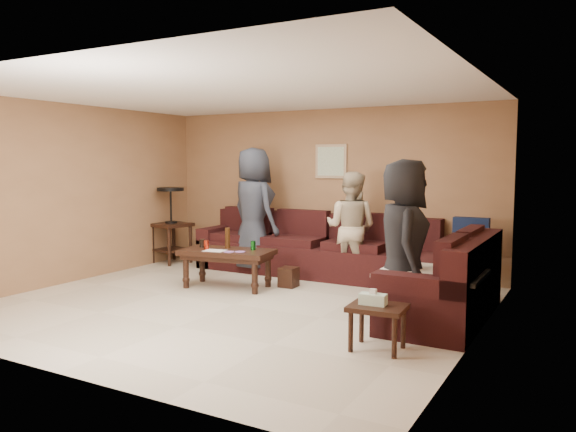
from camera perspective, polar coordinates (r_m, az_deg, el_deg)
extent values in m
plane|color=beige|center=(6.79, -5.41, -8.95)|extent=(5.50, 5.50, 0.00)
cube|color=white|center=(6.61, -5.61, 12.07)|extent=(5.50, 5.00, 0.10)
cube|color=#946946|center=(8.75, 3.84, 2.62)|extent=(5.50, 0.10, 2.50)
cube|color=#946946|center=(4.75, -22.91, -0.26)|extent=(5.50, 0.10, 2.50)
cube|color=#946946|center=(8.46, -21.04, 2.16)|extent=(0.10, 5.00, 2.50)
cube|color=#946946|center=(5.51, 18.73, 0.62)|extent=(0.10, 5.00, 2.50)
cube|color=black|center=(8.47, 2.49, -4.46)|extent=(3.70, 0.90, 0.45)
cube|color=black|center=(8.69, 3.48, -1.20)|extent=(3.70, 0.24, 0.45)
cube|color=black|center=(9.35, -7.04, -2.99)|extent=(0.24, 0.90, 0.63)
cube|color=black|center=(6.35, 15.40, -8.05)|extent=(0.90, 2.00, 0.45)
cube|color=black|center=(6.19, 18.48, -4.23)|extent=(0.24, 2.00, 0.45)
cube|color=black|center=(5.50, 13.20, -9.14)|extent=(0.90, 0.24, 0.63)
cube|color=#141E3E|center=(7.65, 18.10, -1.83)|extent=(0.45, 0.14, 0.45)
cube|color=white|center=(5.84, 14.43, -5.63)|extent=(1.00, 0.85, 0.04)
cube|color=black|center=(7.60, -6.22, -3.67)|extent=(1.31, 0.80, 0.07)
cube|color=black|center=(7.61, -6.21, -4.17)|extent=(1.21, 0.70, 0.06)
cylinder|color=black|center=(7.69, -10.33, -5.57)|extent=(0.08, 0.08, 0.45)
cylinder|color=black|center=(7.24, -3.40, -6.19)|extent=(0.08, 0.08, 0.45)
cylinder|color=black|center=(8.07, -8.71, -5.02)|extent=(0.08, 0.08, 0.45)
cylinder|color=black|center=(7.64, -2.05, -5.56)|extent=(0.08, 0.08, 0.45)
cylinder|color=red|center=(7.67, -8.29, -2.91)|extent=(0.07, 0.07, 0.12)
cylinder|color=#147120|center=(7.55, -3.56, -3.00)|extent=(0.07, 0.07, 0.12)
cylinder|color=#321B0B|center=(7.72, -6.16, -2.23)|extent=(0.07, 0.07, 0.28)
cylinder|color=black|center=(7.86, -8.72, -2.75)|extent=(0.08, 0.08, 0.11)
cube|color=silver|center=(7.53, -7.44, -3.50)|extent=(0.31, 0.26, 0.00)
cylinder|color=#CB4778|center=(7.40, -6.02, -3.64)|extent=(0.14, 0.14, 0.01)
cylinder|color=#CB4778|center=(7.39, -4.89, -3.64)|extent=(0.14, 0.14, 0.01)
cube|color=black|center=(9.58, -11.78, -0.87)|extent=(0.65, 0.65, 0.06)
cube|color=black|center=(9.63, -11.73, -3.37)|extent=(0.57, 0.57, 0.03)
cylinder|color=black|center=(9.66, -13.59, -2.78)|extent=(0.06, 0.06, 0.64)
cylinder|color=black|center=(9.31, -11.98, -3.06)|extent=(0.06, 0.06, 0.64)
cylinder|color=black|center=(9.93, -11.52, -2.52)|extent=(0.06, 0.06, 0.64)
cylinder|color=black|center=(9.58, -9.87, -2.77)|extent=(0.06, 0.06, 0.64)
cylinder|color=black|center=(9.57, -11.78, -0.62)|extent=(0.20, 0.20, 0.03)
cylinder|color=black|center=(9.55, -11.82, 1.09)|extent=(0.03, 0.03, 0.53)
cylinder|color=black|center=(9.53, -11.85, 2.68)|extent=(0.44, 0.44, 0.06)
cube|color=black|center=(5.16, 9.09, -9.19)|extent=(0.52, 0.44, 0.05)
cylinder|color=black|center=(5.13, 6.38, -11.49)|extent=(0.05, 0.05, 0.39)
cylinder|color=black|center=(5.02, 10.76, -11.94)|extent=(0.05, 0.05, 0.39)
cylinder|color=black|center=(5.41, 7.48, -10.60)|extent=(0.05, 0.05, 0.39)
cylinder|color=black|center=(5.31, 11.64, -11.00)|extent=(0.05, 0.05, 0.39)
cube|color=white|center=(5.16, 8.63, -8.36)|extent=(0.25, 0.13, 0.10)
cube|color=silver|center=(5.14, 8.64, -7.60)|extent=(0.06, 0.04, 0.05)
cube|color=black|center=(7.65, 0.06, -6.22)|extent=(0.23, 0.23, 0.27)
cube|color=tan|center=(8.68, 4.40, 5.56)|extent=(0.52, 0.03, 0.52)
cube|color=beige|center=(8.67, 4.36, 5.56)|extent=(0.44, 0.01, 0.44)
imported|color=#2A2F3B|center=(8.63, -3.51, 0.61)|extent=(1.10, 0.92, 1.91)
imported|color=#C2AF90|center=(7.89, 6.41, -1.16)|extent=(0.77, 0.60, 1.56)
imported|color=black|center=(5.88, 11.68, -2.72)|extent=(0.83, 0.99, 1.72)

